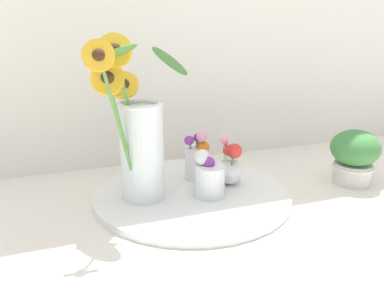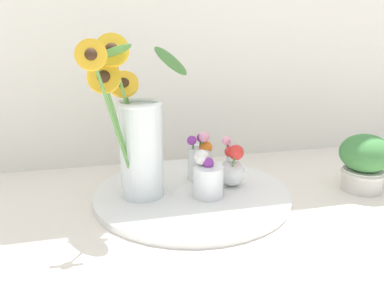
{
  "view_description": "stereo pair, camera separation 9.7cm",
  "coord_description": "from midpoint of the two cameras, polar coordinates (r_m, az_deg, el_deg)",
  "views": [
    {
      "loc": [
        -0.28,
        -0.84,
        0.42
      ],
      "look_at": [
        0.04,
        0.04,
        0.15
      ],
      "focal_mm": 35.0,
      "sensor_mm": 36.0,
      "label": 1
    },
    {
      "loc": [
        -0.18,
        -0.87,
        0.42
      ],
      "look_at": [
        0.04,
        0.04,
        0.15
      ],
      "focal_mm": 35.0,
      "sensor_mm": 36.0,
      "label": 2
    }
  ],
  "objects": [
    {
      "name": "potted_plant",
      "position": [
        1.16,
        27.01,
        -2.35
      ],
      "size": [
        0.14,
        0.14,
        0.16
      ],
      "color": "beige",
      "rests_on": "ground_plane"
    },
    {
      "name": "vase_small_back",
      "position": [
        1.07,
        3.9,
        -2.36
      ],
      "size": [
        0.08,
        0.07,
        0.15
      ],
      "color": "white",
      "rests_on": "serving_tray"
    },
    {
      "name": "mason_jar_sunflowers",
      "position": [
        0.93,
        -5.18,
        0.92
      ],
      "size": [
        0.28,
        0.25,
        0.42
      ],
      "color": "silver",
      "rests_on": "serving_tray"
    },
    {
      "name": "vase_small_center",
      "position": [
        0.97,
        5.21,
        -5.1
      ],
      "size": [
        0.08,
        0.09,
        0.12
      ],
      "color": "white",
      "rests_on": "serving_tray"
    },
    {
      "name": "serving_tray",
      "position": [
        1.02,
        2.75,
        -7.6
      ],
      "size": [
        0.52,
        0.52,
        0.02
      ],
      "color": "white",
      "rests_on": "ground_plane"
    },
    {
      "name": "ground_plane",
      "position": [
        0.98,
        1.18,
        -9.22
      ],
      "size": [
        6.0,
        6.0,
        0.0
      ],
      "primitive_type": "plane",
      "color": "silver"
    },
    {
      "name": "vase_bulb_right",
      "position": [
        1.04,
        8.85,
        -3.34
      ],
      "size": [
        0.07,
        0.09,
        0.14
      ],
      "color": "white",
      "rests_on": "serving_tray"
    }
  ]
}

